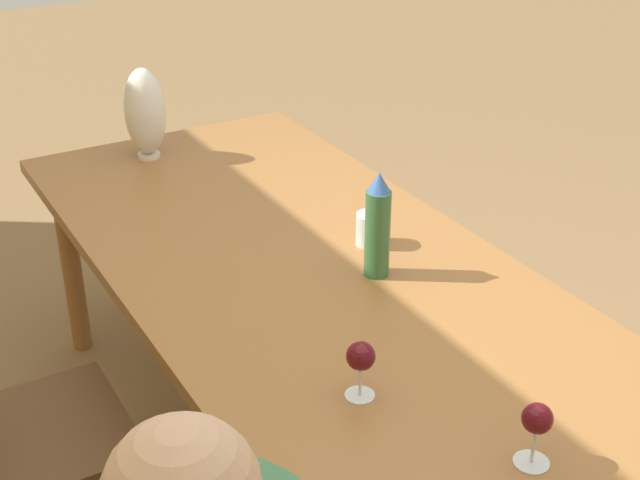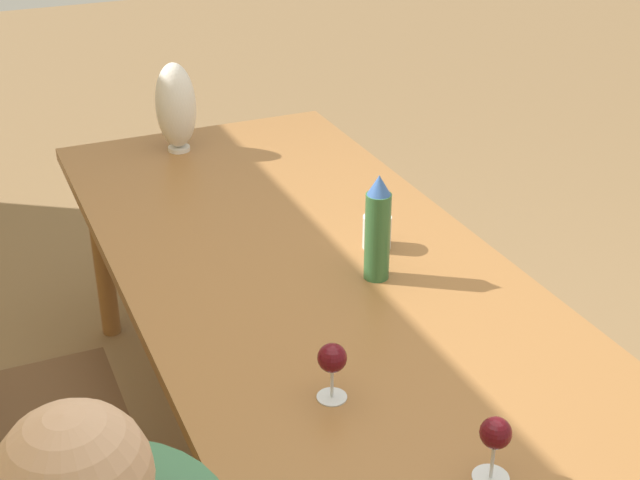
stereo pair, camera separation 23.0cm
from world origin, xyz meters
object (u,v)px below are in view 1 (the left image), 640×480
Objects in this scene: wine_glass_2 at (537,422)px; chair_far at (6,430)px; water_tumbler at (370,229)px; vase at (145,112)px; water_bottle at (378,226)px; wine_glass_0 at (361,358)px.

chair_far reaches higher than wine_glass_2.
vase reaches higher than water_tumbler.
water_tumbler is at bearing -90.93° from chair_far.
water_bottle is 0.77m from wine_glass_2.
wine_glass_0 is (-1.49, 0.09, -0.07)m from vase.
water_bottle is at bearing -167.83° from vase.
water_bottle is 0.92× the size of vase.
wine_glass_0 is at bearing -132.38° from chair_far.
wine_glass_0 reaches higher than water_tumbler.
chair_far is at bearing 80.09° from water_bottle.
chair_far is at bearing 41.35° from wine_glass_2.
vase reaches higher than water_bottle.
chair_far reaches higher than wine_glass_0.
vase is at bearing -38.82° from chair_far.
wine_glass_0 is (-0.57, 0.39, 0.05)m from water_tumbler.
water_tumbler is 0.10× the size of chair_far.
vase is 2.37× the size of wine_glass_0.
water_tumbler is 0.70× the size of wine_glass_0.
water_bottle is at bearing -10.71° from wine_glass_2.
vase is 0.35× the size of chair_far.
water_bottle reaches higher than water_tumbler.
chair_far reaches higher than water_tumbler.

